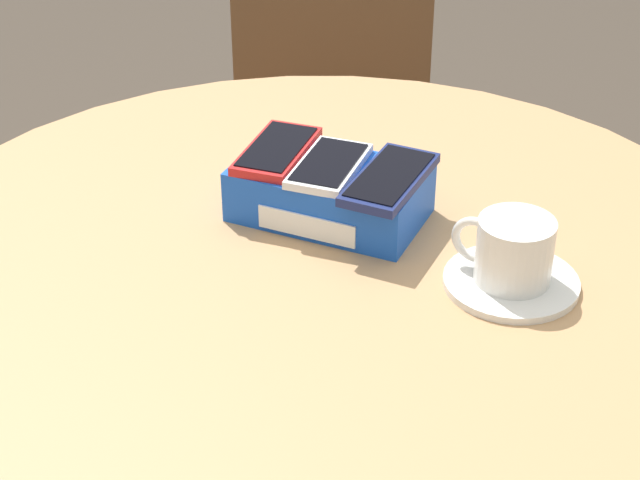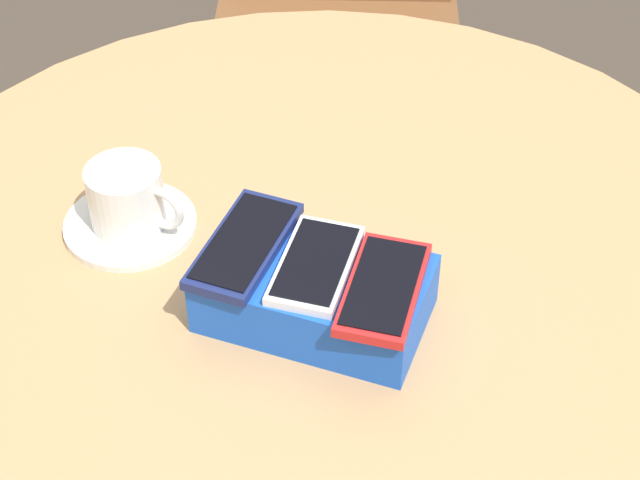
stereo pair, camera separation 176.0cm
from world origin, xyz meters
The scene contains 8 objects.
round_table centered at (0.00, 0.00, 0.60)m, with size 0.97×0.97×0.74m.
phone_box centered at (-0.03, 0.08, 0.77)m, with size 0.22×0.14×0.06m.
phone_red centered at (-0.10, 0.08, 0.80)m, with size 0.08×0.14×0.01m.
phone_white centered at (-0.03, 0.08, 0.80)m, with size 0.08×0.13×0.01m.
phone_navy centered at (0.04, 0.08, 0.80)m, with size 0.07×0.14×0.01m.
saucer centered at (0.20, 0.04, 0.74)m, with size 0.14×0.14×0.01m, color silver.
coffee_cup centered at (0.20, 0.04, 0.78)m, with size 0.11×0.08×0.07m.
chair_far_side centered at (0.34, -0.83, 0.47)m, with size 0.59×0.59×0.91m.
Camera 2 is at (-0.32, 0.73, 1.48)m, focal length 60.00 mm.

